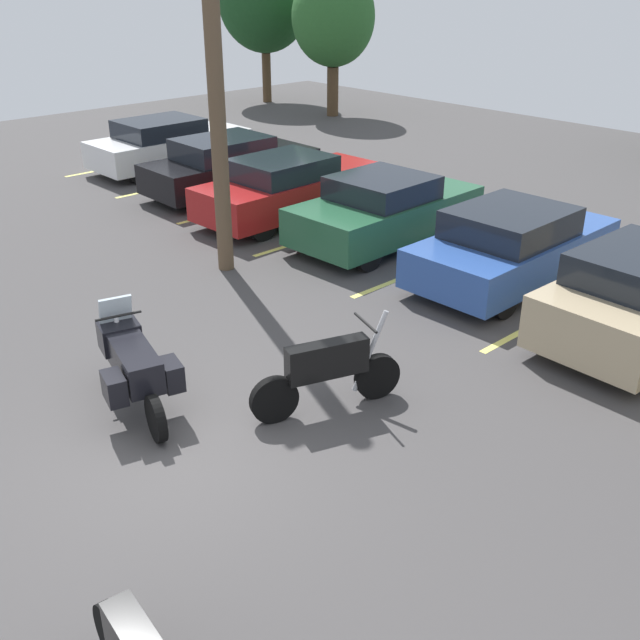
% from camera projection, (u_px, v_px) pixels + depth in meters
% --- Properties ---
extents(ground, '(44.00, 44.00, 0.10)m').
position_uv_depth(ground, '(179.00, 448.00, 9.15)').
color(ground, '#423F3F').
extents(motorcycle_touring, '(2.22, 1.12, 1.32)m').
position_uv_depth(motorcycle_touring, '(133.00, 363.00, 9.71)').
color(motorcycle_touring, black).
rests_on(motorcycle_touring, ground).
extents(motorcycle_third, '(0.89, 2.05, 1.29)m').
position_uv_depth(motorcycle_third, '(328.00, 372.00, 9.64)').
color(motorcycle_third, black).
rests_on(motorcycle_third, ground).
extents(parking_stripes, '(22.52, 4.89, 0.01)m').
position_uv_depth(parking_stripes, '(439.00, 263.00, 14.63)').
color(parking_stripes, '#EAE066').
rests_on(parking_stripes, ground).
extents(car_white, '(1.88, 4.54, 1.42)m').
position_uv_depth(car_white, '(168.00, 144.00, 21.07)').
color(car_white, white).
rests_on(car_white, ground).
extents(car_black, '(1.83, 4.51, 1.44)m').
position_uv_depth(car_black, '(230.00, 166.00, 18.78)').
color(car_black, black).
rests_on(car_black, ground).
extents(car_red, '(1.93, 4.80, 1.43)m').
position_uv_depth(car_red, '(291.00, 187.00, 17.02)').
color(car_red, maroon).
rests_on(car_red, ground).
extents(car_green, '(2.03, 4.34, 1.44)m').
position_uv_depth(car_green, '(385.00, 210.00, 15.45)').
color(car_green, '#235638').
rests_on(car_green, ground).
extents(car_blue, '(1.95, 4.38, 1.42)m').
position_uv_depth(car_blue, '(512.00, 246.00, 13.54)').
color(car_blue, '#2D519E').
rests_on(car_blue, ground).
extents(utility_pole, '(0.46, 1.79, 8.59)m').
position_uv_depth(utility_pole, '(212.00, 24.00, 12.49)').
color(utility_pole, brown).
rests_on(utility_pole, ground).
extents(tree_far_left, '(3.07, 3.07, 5.31)m').
position_uv_depth(tree_far_left, '(333.00, 17.00, 27.17)').
color(tree_far_left, '#4C3823').
rests_on(tree_far_left, ground).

